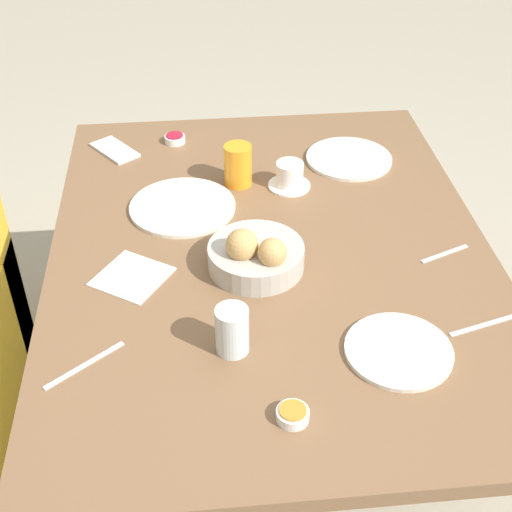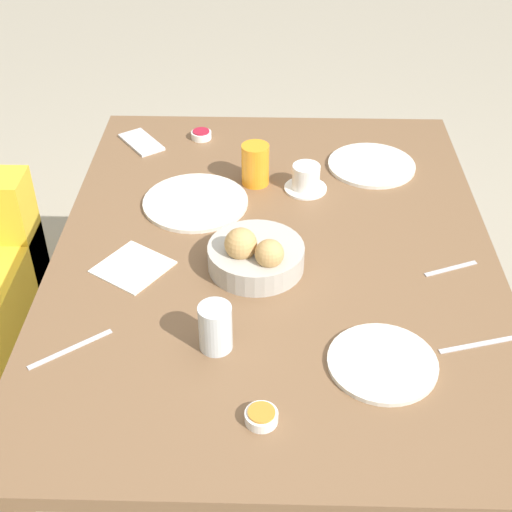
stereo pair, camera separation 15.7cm
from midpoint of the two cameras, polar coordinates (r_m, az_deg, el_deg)
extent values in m
plane|color=#A89E89|center=(2.15, 3.36, -14.86)|extent=(10.00, 10.00, 0.00)
cube|color=brown|center=(1.66, 4.21, 0.03)|extent=(1.34, 1.02, 0.03)
cube|color=brown|center=(2.43, 14.21, 2.06)|extent=(0.06, 0.06, 0.68)
cube|color=brown|center=(2.40, -7.69, 2.43)|extent=(0.06, 0.06, 0.68)
cylinder|color=#B2ADA3|center=(1.57, 2.86, -0.18)|extent=(0.21, 0.21, 0.05)
sphere|color=tan|center=(1.53, 1.72, 0.87)|extent=(0.07, 0.07, 0.07)
sphere|color=tan|center=(1.51, 4.07, 0.08)|extent=(0.06, 0.06, 0.06)
cylinder|color=silver|center=(1.40, 13.31, -8.46)|extent=(0.21, 0.21, 0.01)
cylinder|color=silver|center=(1.99, 11.49, 7.06)|extent=(0.24, 0.24, 0.01)
cylinder|color=silver|center=(1.80, -2.37, 4.25)|extent=(0.27, 0.27, 0.01)
cylinder|color=orange|center=(1.86, 2.39, 7.25)|extent=(0.07, 0.07, 0.11)
cylinder|color=silver|center=(1.37, 0.03, -5.88)|extent=(0.07, 0.07, 0.10)
cylinder|color=white|center=(1.87, 6.40, 5.33)|extent=(0.11, 0.11, 0.01)
cylinder|color=white|center=(1.85, 6.48, 6.25)|extent=(0.07, 0.07, 0.06)
cylinder|color=white|center=(2.10, -2.24, 9.58)|extent=(0.06, 0.06, 0.02)
cylinder|color=#A3192D|center=(2.09, -2.24, 9.87)|extent=(0.05, 0.05, 0.00)
cylinder|color=white|center=(1.27, 4.07, -12.90)|extent=(0.06, 0.06, 0.02)
cylinder|color=#C67F28|center=(1.26, 4.09, -12.54)|extent=(0.05, 0.05, 0.00)
cube|color=#B7B7BC|center=(1.50, 20.45, -6.75)|extent=(0.06, 0.17, 0.00)
cube|color=#B7B7BC|center=(1.42, -11.56, -7.45)|extent=(0.12, 0.15, 0.00)
cube|color=#B7B7BC|center=(1.66, 17.97, -1.07)|extent=(0.06, 0.13, 0.00)
cube|color=silver|center=(1.60, -7.07, -0.99)|extent=(0.20, 0.20, 0.00)
cube|color=silver|center=(2.08, -7.02, 8.96)|extent=(0.16, 0.15, 0.01)
camera|label=1|loc=(0.08, -87.14, 2.18)|focal=50.00mm
camera|label=2|loc=(0.08, 92.86, -2.18)|focal=50.00mm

